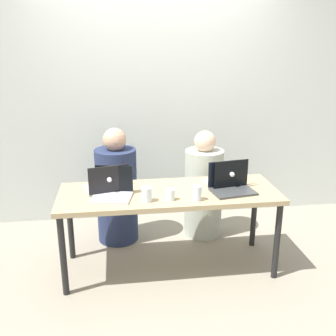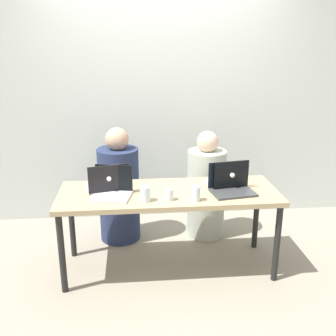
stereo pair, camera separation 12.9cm
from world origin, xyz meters
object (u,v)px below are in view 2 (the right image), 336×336
object	(u,v)px
laptop_front_left	(112,190)
water_glass_left	(145,195)
person_on_left	(119,191)
laptop_back_right	(227,181)
laptop_back_left	(107,184)
water_glass_right	(196,195)
water_glass_center	(169,195)
laptop_front_right	(231,186)
person_on_right	(206,190)

from	to	relation	value
laptop_front_left	water_glass_left	distance (m)	0.29
person_on_left	laptop_back_right	world-z (taller)	person_on_left
laptop_back_left	laptop_front_left	size ratio (longest dim) A/B	1.09
water_glass_right	laptop_back_left	bearing A→B (deg)	156.83
laptop_front_left	water_glass_center	bearing A→B (deg)	-4.28
person_on_left	laptop_back_right	bearing A→B (deg)	134.64
laptop_back_left	water_glass_center	size ratio (longest dim) A/B	4.24
water_glass_left	laptop_front_right	bearing A→B (deg)	10.79
person_on_left	water_glass_right	world-z (taller)	person_on_left
water_glass_left	laptop_back_left	bearing A→B (deg)	138.56
person_on_right	laptop_front_left	size ratio (longest dim) A/B	3.08
person_on_left	laptop_back_right	size ratio (longest dim) A/B	3.33
laptop_front_right	laptop_front_left	bearing A→B (deg)	170.74
laptop_front_right	water_glass_left	distance (m)	0.71
person_on_left	laptop_front_right	xyz separation A→B (m)	(0.92, -0.63, 0.26)
water_glass_center	water_glass_right	xyz separation A→B (m)	(0.20, -0.03, 0.01)
person_on_right	water_glass_center	xyz separation A→B (m)	(-0.44, -0.76, 0.27)
water_glass_center	water_glass_right	distance (m)	0.20
laptop_back_right	water_glass_left	distance (m)	0.74
laptop_back_left	laptop_front_left	bearing A→B (deg)	94.53
person_on_right	water_glass_right	bearing A→B (deg)	86.18
person_on_left	person_on_right	distance (m)	0.85
laptop_front_left	water_glass_left	xyz separation A→B (m)	(0.26, -0.14, -0.00)
laptop_back_right	water_glass_left	bearing A→B (deg)	10.25
laptop_back_left	laptop_back_right	world-z (taller)	laptop_back_right
laptop_front_left	water_glass_right	xyz separation A→B (m)	(0.64, -0.16, 0.00)
person_on_right	water_glass_center	world-z (taller)	person_on_right
laptop_back_left	laptop_front_right	xyz separation A→B (m)	(1.00, -0.13, -0.00)
person_on_left	water_glass_left	world-z (taller)	person_on_left
person_on_right	water_glass_right	xyz separation A→B (m)	(-0.24, -0.79, 0.28)
person_on_right	laptop_front_left	bearing A→B (deg)	48.36
laptop_front_left	water_glass_right	size ratio (longest dim) A/B	2.93
water_glass_left	person_on_right	bearing A→B (deg)	50.96
person_on_left	water_glass_right	size ratio (longest dim) A/B	9.46
person_on_left	water_glass_right	distance (m)	1.03
water_glass_center	laptop_back_left	bearing A→B (deg)	151.72
laptop_front_left	laptop_back_right	size ratio (longest dim) A/B	1.03
laptop_front_right	person_on_left	bearing A→B (deg)	136.57
laptop_back_left	laptop_front_right	size ratio (longest dim) A/B	1.02
person_on_left	laptop_back_left	distance (m)	0.57
laptop_back_left	water_glass_center	xyz separation A→B (m)	(0.49, -0.26, -0.01)
person_on_right	laptop_front_right	size ratio (longest dim) A/B	2.87
laptop_back_left	water_glass_left	xyz separation A→B (m)	(0.30, -0.27, -0.00)
water_glass_right	water_glass_center	bearing A→B (deg)	170.90
laptop_back_right	water_glass_center	distance (m)	0.57
laptop_front_right	water_glass_center	size ratio (longest dim) A/B	4.16
person_on_left	laptop_back_right	xyz separation A→B (m)	(0.92, -0.51, 0.26)
person_on_right	laptop_front_left	distance (m)	1.12
person_on_left	water_glass_center	size ratio (longest dim) A/B	12.51
laptop_front_left	laptop_back_left	bearing A→B (deg)	120.88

